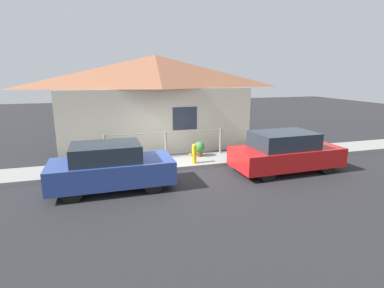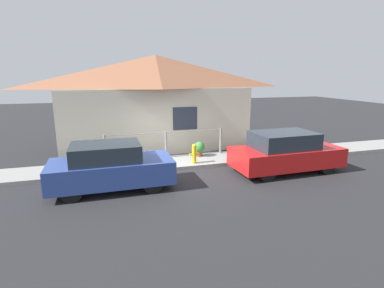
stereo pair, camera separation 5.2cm
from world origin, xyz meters
name	(u,v)px [view 1 (the left image)]	position (x,y,z in m)	size (l,w,h in m)	color
ground_plane	(174,171)	(0.00, 0.00, 0.00)	(60.00, 60.00, 0.00)	#262628
sidewalk	(170,163)	(0.00, 0.80, 0.06)	(24.00, 1.60, 0.13)	gray
house	(156,76)	(0.00, 3.36, 3.39)	(8.87, 2.23, 4.32)	beige
fence	(166,143)	(0.00, 1.45, 0.73)	(4.90, 0.10, 1.09)	gray
car_left	(111,167)	(-2.27, -1.18, 0.72)	(3.70, 1.66, 1.45)	#2D4793
car_right	(285,152)	(3.86, -1.18, 0.72)	(4.00, 1.82, 1.47)	red
fire_hydrant	(194,153)	(0.87, 0.32, 0.53)	(0.39, 0.18, 0.76)	yellow
potted_plant_near_hydrant	(199,148)	(1.36, 1.23, 0.47)	(0.46, 0.46, 0.62)	brown
potted_plant_by_fence	(116,153)	(-2.01, 1.34, 0.47)	(0.46, 0.46, 0.62)	brown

